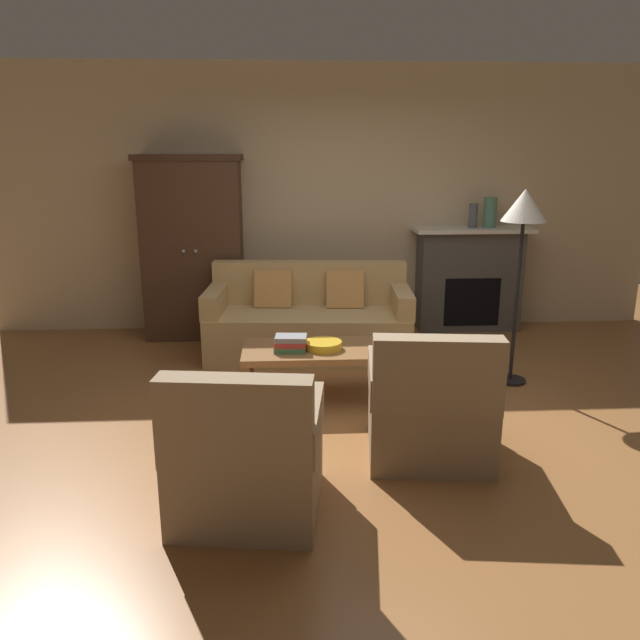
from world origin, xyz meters
TOP-DOWN VIEW (x-y plane):
  - ground_plane at (0.00, 0.00)m, footprint 9.60×9.60m
  - back_wall at (0.00, 2.55)m, footprint 7.20×0.10m
  - fireplace at (1.55, 2.30)m, footprint 1.26×0.48m
  - armoire at (-1.40, 2.22)m, footprint 1.06×0.57m
  - couch at (-0.23, 1.50)m, footprint 1.97×0.98m
  - coffee_table at (-0.25, 0.37)m, footprint 1.10×0.60m
  - fruit_bowl at (-0.17, 0.34)m, footprint 0.29×0.29m
  - book_stack at (-0.42, 0.30)m, footprint 0.26×0.19m
  - mantel_vase_slate at (1.55, 2.28)m, footprint 0.09×0.09m
  - mantel_vase_jade at (1.73, 2.28)m, footprint 0.14×0.14m
  - armchair_near_left at (-0.68, -1.25)m, footprint 0.86×0.86m
  - armchair_near_right at (0.45, -0.66)m, footprint 0.85×0.85m
  - floor_lamp at (1.46, 0.64)m, footprint 0.36×0.36m

SIDE VIEW (x-z plane):
  - ground_plane at x=0.00m, z-range 0.00..0.00m
  - armchair_near_left at x=-0.68m, z-range -0.12..0.76m
  - armchair_near_right at x=0.45m, z-range -0.12..0.76m
  - couch at x=-0.23m, z-range -0.11..0.75m
  - coffee_table at x=-0.25m, z-range 0.16..0.58m
  - fruit_bowl at x=-0.17m, z-range 0.42..0.48m
  - book_stack at x=-0.42m, z-range 0.42..0.54m
  - fireplace at x=1.55m, z-range 0.01..1.13m
  - armoire at x=-1.40m, z-range 0.00..1.88m
  - mantel_vase_slate at x=1.55m, z-range 1.12..1.37m
  - mantel_vase_jade at x=1.73m, z-range 1.12..1.44m
  - back_wall at x=0.00m, z-range 0.00..2.80m
  - floor_lamp at x=1.46m, z-range 0.59..2.22m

